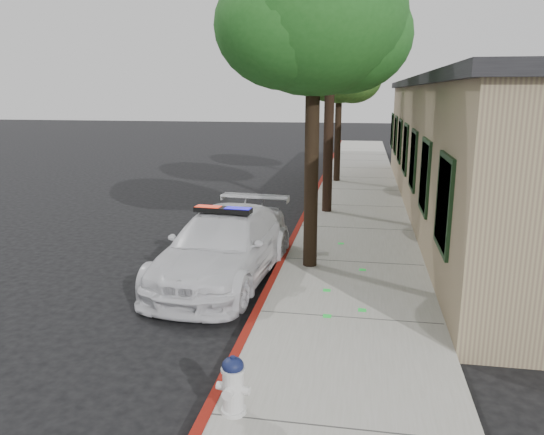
{
  "coord_description": "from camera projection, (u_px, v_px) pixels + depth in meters",
  "views": [
    {
      "loc": [
        1.75,
        -8.21,
        3.82
      ],
      "look_at": [
        -0.06,
        2.22,
        1.27
      ],
      "focal_mm": 34.54,
      "sensor_mm": 36.0,
      "label": 1
    }
  ],
  "objects": [
    {
      "name": "sidewalk",
      "position": [
        351.0,
        265.0,
        11.63
      ],
      "size": [
        3.2,
        60.0,
        0.15
      ],
      "primitive_type": "cube",
      "color": "gray",
      "rests_on": "ground"
    },
    {
      "name": "street_tree_far",
      "position": [
        340.0,
        74.0,
        21.21
      ],
      "size": [
        3.31,
        3.08,
        5.83
      ],
      "rotation": [
        0.0,
        0.0,
        -0.17
      ],
      "color": "black",
      "rests_on": "sidewalk"
    },
    {
      "name": "clapboard_building",
      "position": [
        526.0,
        149.0,
        16.06
      ],
      "size": [
        7.3,
        20.89,
        4.24
      ],
      "color": "tan",
      "rests_on": "ground"
    },
    {
      "name": "street_tree_near",
      "position": [
        315.0,
        23.0,
        10.22
      ],
      "size": [
        3.84,
        3.64,
        6.67
      ],
      "rotation": [
        0.0,
        0.0,
        -0.05
      ],
      "color": "black",
      "rests_on": "sidewalk"
    },
    {
      "name": "ground",
      "position": [
        253.0,
        319.0,
        9.04
      ],
      "size": [
        120.0,
        120.0,
        0.0
      ],
      "primitive_type": "plane",
      "color": "black",
      "rests_on": "ground"
    },
    {
      "name": "red_curb",
      "position": [
        283.0,
        261.0,
        11.89
      ],
      "size": [
        0.14,
        60.0,
        0.16
      ],
      "primitive_type": "cube",
      "color": "maroon",
      "rests_on": "ground"
    },
    {
      "name": "police_car",
      "position": [
        224.0,
        246.0,
        10.8
      ],
      "size": [
        2.4,
        5.06,
        1.54
      ],
      "rotation": [
        0.0,
        0.0,
        -0.08
      ],
      "color": "silver",
      "rests_on": "ground"
    },
    {
      "name": "street_tree_mid",
      "position": [
        332.0,
        40.0,
        15.4
      ],
      "size": [
        3.87,
        3.58,
        6.84
      ],
      "rotation": [
        0.0,
        0.0,
        -0.25
      ],
      "color": "black",
      "rests_on": "sidewalk"
    },
    {
      "name": "fire_hydrant",
      "position": [
        233.0,
        385.0,
        6.06
      ],
      "size": [
        0.42,
        0.36,
        0.72
      ],
      "rotation": [
        0.0,
        0.0,
        -0.15
      ],
      "color": "silver",
      "rests_on": "sidewalk"
    }
  ]
}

